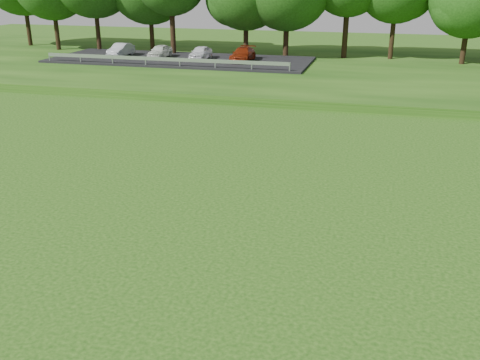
# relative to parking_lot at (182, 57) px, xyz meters

# --- Properties ---
(berm) EXTENTS (130.00, 30.00, 0.60)m
(berm) POSITION_rel_parking_lot_xyz_m (23.75, 1.22, -0.68)
(berm) COLOR #153C0B
(berm) RESTS_ON ground
(walking_path) EXTENTS (130.00, 1.60, 0.04)m
(walking_path) POSITION_rel_parking_lot_xyz_m (23.75, -12.78, -0.96)
(walking_path) COLOR gray
(walking_path) RESTS_ON ground
(parking_lot) EXTENTS (24.00, 9.00, 1.38)m
(parking_lot) POSITION_rel_parking_lot_xyz_m (0.00, 0.00, 0.00)
(parking_lot) COLOR black
(parking_lot) RESTS_ON berm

